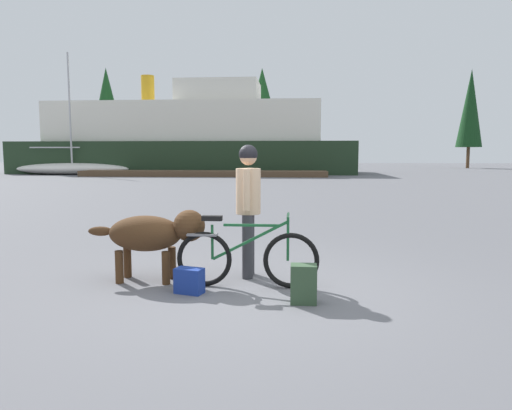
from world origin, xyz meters
The scene contains 13 objects.
ground_plane centered at (0.00, 0.00, 0.00)m, with size 160.00×160.00×0.00m, color slate.
bicycle centered at (-0.10, 0.18, 0.37)m, with size 1.72×0.44×0.89m.
person_cyclist centered at (-0.13, 0.69, 1.04)m, with size 0.32×0.53×1.72m.
dog centered at (-1.29, 0.37, 0.61)m, with size 1.50×0.53×0.91m.
backpack centered at (0.58, -0.38, 0.21)m, with size 0.28×0.20×0.42m, color #334C33.
handbag_pannier centered at (-0.73, -0.12, 0.15)m, with size 0.32×0.18×0.29m, color navy.
dock_pier centered at (-6.13, 28.42, 0.20)m, with size 17.65×2.61×0.40m, color brown.
ferry_boat centered at (-8.60, 34.68, 2.83)m, with size 27.73×8.31×8.18m.
sailboat_moored centered at (-16.81, 30.17, 0.49)m, with size 8.97×2.51×9.25m.
pine_tree_far_left centered at (-20.48, 46.58, 6.96)m, with size 3.71×3.71×11.08m.
pine_tree_center centered at (-3.20, 46.62, 6.79)m, with size 4.36×4.36×10.79m.
pine_tree_far_right centered at (19.84, 50.15, 6.66)m, with size 2.80×2.80×11.00m.
pine_tree_mid_back centered at (-11.29, 51.88, 6.52)m, with size 3.34×3.34×10.78m.
Camera 1 is at (0.48, -5.38, 1.60)m, focal length 33.31 mm.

